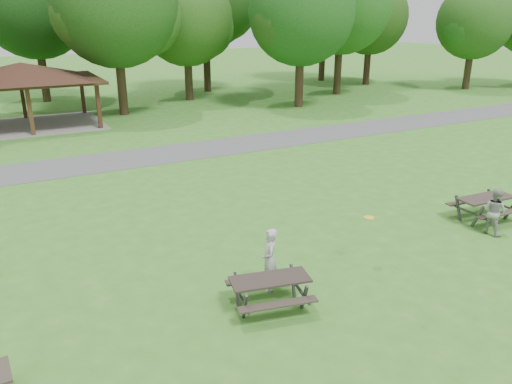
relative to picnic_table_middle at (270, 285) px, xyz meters
The scene contains 17 objects.
ground 0.94m from the picnic_table_middle, ahead, with size 160.00×160.00×0.00m, color #357621.
asphalt_path 14.03m from the picnic_table_middle, 86.97° to the left, with size 120.00×3.20×0.02m, color #4F4F52.
pavilion 24.35m from the picnic_table_middle, 97.73° to the left, with size 8.60×7.01×3.76m.
tree_row_e 25.94m from the picnic_table_middle, 83.52° to the left, with size 8.40×8.00×11.02m.
tree_row_f 30.32m from the picnic_table_middle, 72.80° to the left, with size 7.35×7.00×9.55m.
tree_row_g 27.17m from the picnic_table_middle, 56.04° to the left, with size 7.77×7.40×10.25m.
tree_row_h 33.58m from the picnic_table_middle, 50.76° to the left, with size 8.61×8.20×11.37m.
tree_row_i 39.88m from the picnic_table_middle, 47.25° to the left, with size 7.14×6.80×9.52m.
tree_row_j 40.12m from the picnic_table_middle, 34.46° to the left, with size 6.72×6.40×8.96m.
tree_deep_b 33.64m from the picnic_table_middle, 92.01° to the left, with size 8.40×8.00×11.13m.
tree_deep_c 34.83m from the picnic_table_middle, 69.70° to the left, with size 8.82×8.40×11.90m.
tree_deep_d 42.22m from the picnic_table_middle, 53.46° to the left, with size 8.40×8.00×11.27m.
picnic_table_middle is the anchor object (origin of this frame).
picnic_table_far 8.92m from the picnic_table_middle, ahead, with size 2.01×1.65×0.84m.
frisbee_in_flight 3.49m from the picnic_table_middle, 10.33° to the left, with size 0.30×0.30×0.02m.
frisbee_thrower 0.87m from the picnic_table_middle, 61.66° to the left, with size 0.59×0.39×1.62m, color #AFAFB1.
frisbee_catcher 8.16m from the picnic_table_middle, ahead, with size 0.72×0.56×1.47m, color #959597.
Camera 1 is at (-5.73, -8.76, 6.52)m, focal length 35.00 mm.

